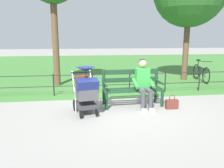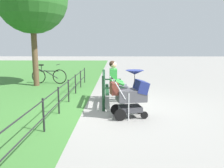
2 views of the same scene
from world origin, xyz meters
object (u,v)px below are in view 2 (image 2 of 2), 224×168
object	(u,v)px
park_bench	(109,87)
handbag	(124,93)
person_on_bench	(117,80)
stroller	(131,93)
bicycle	(49,76)

from	to	relation	value
park_bench	handbag	bearing A→B (deg)	153.36
person_on_bench	stroller	distance (m)	1.55
handbag	bicycle	xyz separation A→B (m)	(-2.64, -3.34, 0.24)
handbag	bicycle	bearing A→B (deg)	-128.32
person_on_bench	bicycle	xyz separation A→B (m)	(-3.34, -3.08, -0.31)
stroller	bicycle	size ratio (longest dim) A/B	0.70
person_on_bench	stroller	size ratio (longest dim) A/B	1.11
person_on_bench	handbag	xyz separation A→B (m)	(-0.70, 0.26, -0.55)
bicycle	handbag	bearing A→B (deg)	51.68
park_bench	handbag	xyz separation A→B (m)	(-0.96, 0.48, -0.40)
stroller	bicycle	bearing A→B (deg)	-144.78
stroller	handbag	size ratio (longest dim) A/B	3.11
park_bench	bicycle	xyz separation A→B (m)	(-3.59, -2.86, -0.16)
park_bench	bicycle	bearing A→B (deg)	-141.48
stroller	handbag	bearing A→B (deg)	-177.77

